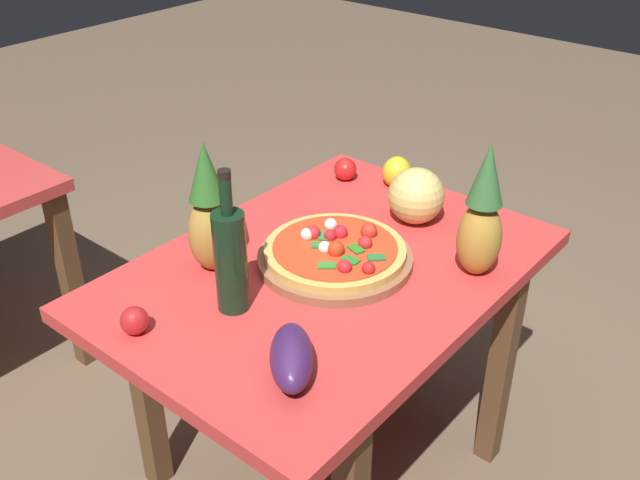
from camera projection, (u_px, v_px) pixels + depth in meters
ground_plane at (326, 465)px, 2.23m from camera, size 10.00×10.00×0.00m
display_table at (327, 297)px, 1.90m from camera, size 1.15×0.82×0.73m
pizza_board at (335, 259)px, 1.86m from camera, size 0.40×0.40×0.02m
pizza at (336, 249)px, 1.85m from camera, size 0.37×0.37×0.06m
wine_bottle at (231, 258)px, 1.63m from camera, size 0.08×0.08×0.36m
pineapple_left at (482, 217)px, 1.75m from camera, size 0.11×0.11×0.35m
pineapple_right at (209, 214)px, 1.77m from camera, size 0.11×0.11×0.35m
melon at (416, 196)px, 2.02m from camera, size 0.16×0.16×0.16m
bell_pepper at (397, 172)px, 2.23m from camera, size 0.09×0.09×0.10m
eggplant at (292, 357)px, 1.48m from camera, size 0.21×0.20×0.09m
tomato_at_corner at (134, 321)px, 1.60m from camera, size 0.06×0.06×0.06m
tomato_near_board at (345, 169)px, 2.27m from camera, size 0.07×0.07×0.07m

